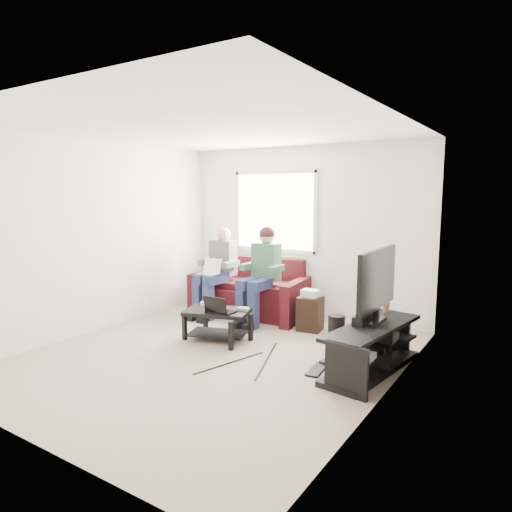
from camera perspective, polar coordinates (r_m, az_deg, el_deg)
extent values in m
plane|color=tan|center=(5.50, -5.24, -12.28)|extent=(4.50, 4.50, 0.00)
plane|color=white|center=(5.21, -5.61, 15.64)|extent=(4.50, 4.50, 0.00)
plane|color=white|center=(7.10, 5.91, 3.06)|extent=(4.50, 0.00, 4.50)
plane|color=white|center=(3.72, -27.38, -2.23)|extent=(4.50, 0.00, 4.50)
plane|color=white|center=(6.62, -19.16, 2.31)|extent=(0.00, 4.50, 4.50)
plane|color=white|center=(4.27, 16.18, -0.44)|extent=(0.00, 4.50, 4.50)
cube|color=white|center=(7.31, 2.39, 5.60)|extent=(1.40, 0.01, 1.20)
cube|color=silver|center=(7.30, 2.35, 5.59)|extent=(1.48, 0.04, 1.28)
cube|color=#401018|center=(7.21, -0.94, -5.57)|extent=(1.62, 0.99, 0.43)
cube|color=#401018|center=(7.42, 0.59, -1.76)|extent=(1.55, 0.38, 0.44)
cube|color=#401018|center=(7.68, -6.20, -4.07)|extent=(0.26, 0.93, 0.61)
cube|color=#401018|center=(6.77, 5.03, -5.70)|extent=(0.26, 0.93, 0.61)
cube|color=#401018|center=(7.35, -3.49, -3.21)|extent=(0.79, 0.78, 0.10)
cube|color=#401018|center=(6.94, 1.56, -3.87)|extent=(0.79, 0.78, 0.10)
cube|color=navy|center=(7.07, -6.34, -2.70)|extent=(0.16, 0.45, 0.14)
cube|color=navy|center=(6.95, -5.05, -2.87)|extent=(0.16, 0.45, 0.14)
cube|color=navy|center=(7.00, -7.25, -5.62)|extent=(0.13, 0.13, 0.53)
cube|color=navy|center=(6.88, -5.97, -5.85)|extent=(0.13, 0.13, 0.53)
cube|color=slate|center=(7.22, -4.13, -0.20)|extent=(0.40, 0.22, 0.55)
sphere|color=tan|center=(7.19, -4.06, 2.74)|extent=(0.22, 0.22, 0.22)
cube|color=navy|center=(6.60, -0.93, -3.41)|extent=(0.16, 0.45, 0.14)
cube|color=navy|center=(6.49, 0.54, -3.60)|extent=(0.16, 0.45, 0.14)
cube|color=navy|center=(6.53, -1.83, -6.56)|extent=(0.13, 0.13, 0.53)
cube|color=navy|center=(6.42, -0.35, -6.81)|extent=(0.13, 0.13, 0.53)
cube|color=#484A4A|center=(6.77, 1.30, -0.72)|extent=(0.40, 0.22, 0.55)
sphere|color=tan|center=(6.74, 1.39, 2.41)|extent=(0.22, 0.22, 0.22)
sphere|color=#2F171D|center=(6.74, 1.40, 2.75)|extent=(0.23, 0.23, 0.23)
cube|color=black|center=(5.93, -4.86, -6.95)|extent=(0.92, 0.72, 0.05)
cube|color=black|center=(6.01, -4.83, -9.61)|extent=(0.82, 0.62, 0.02)
cube|color=black|center=(6.05, -8.93, -8.68)|extent=(0.05, 0.05, 0.35)
cube|color=black|center=(5.61, -3.15, -9.97)|extent=(0.05, 0.05, 0.35)
cube|color=black|center=(6.37, -6.32, -7.79)|extent=(0.05, 0.05, 0.35)
cube|color=black|center=(5.94, -0.67, -8.90)|extent=(0.05, 0.05, 0.35)
cube|color=silver|center=(6.18, -6.25, -5.93)|extent=(0.17, 0.14, 0.04)
cube|color=black|center=(6.12, -4.58, -6.05)|extent=(0.16, 0.13, 0.04)
cube|color=gray|center=(5.86, -1.63, -6.64)|extent=(0.16, 0.13, 0.04)
cube|color=black|center=(5.05, 14.36, -8.65)|extent=(0.65, 1.54, 0.04)
cube|color=black|center=(5.12, 14.27, -11.11)|extent=(0.60, 1.48, 0.03)
cube|color=black|center=(5.20, 14.19, -13.39)|extent=(0.65, 1.54, 0.06)
cube|color=black|center=(4.48, 11.21, -13.84)|extent=(0.45, 0.10, 0.50)
cube|color=black|center=(5.78, 16.61, -8.97)|extent=(0.45, 0.10, 0.50)
cube|color=black|center=(5.13, 14.74, -7.94)|extent=(0.12, 0.40, 0.04)
cube|color=black|center=(5.11, 14.77, -7.08)|extent=(0.06, 0.06, 0.12)
cube|color=black|center=(5.03, 14.92, -2.83)|extent=(0.05, 1.10, 0.65)
cube|color=#CD307A|center=(5.04, 14.60, -2.80)|extent=(0.01, 1.01, 0.58)
cube|color=black|center=(5.16, 13.47, -7.46)|extent=(0.12, 0.50, 0.10)
cylinder|color=#9A6642|center=(5.63, 15.96, -6.16)|extent=(0.08, 0.08, 0.12)
cube|color=silver|center=(4.75, 12.71, -12.02)|extent=(0.30, 0.22, 0.06)
cube|color=gray|center=(5.38, 15.33, -9.61)|extent=(0.34, 0.26, 0.08)
cube|color=black|center=(5.06, 14.11, -10.74)|extent=(0.38, 0.30, 0.07)
cylinder|color=black|center=(5.59, 10.00, -9.56)|extent=(0.20, 0.20, 0.46)
cube|color=black|center=(5.09, 7.63, -13.88)|extent=(0.18, 0.42, 0.02)
cube|color=black|center=(6.41, 6.79, -7.14)|extent=(0.32, 0.32, 0.47)
cube|color=silver|center=(6.34, 6.83, -4.64)|extent=(0.22, 0.18, 0.10)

